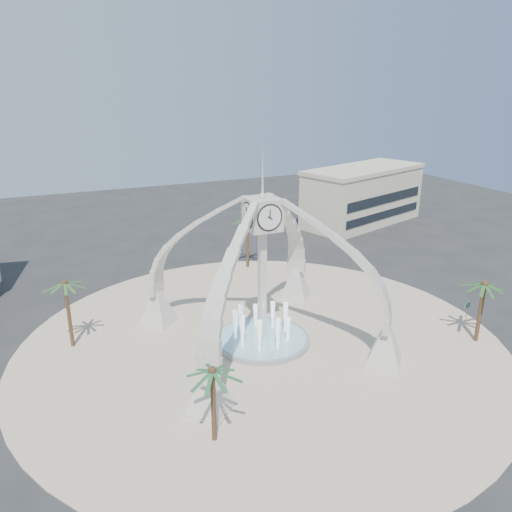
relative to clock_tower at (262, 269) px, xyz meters
name	(u,v)px	position (x,y,z in m)	size (l,w,h in m)	color
ground	(262,342)	(0.00, 0.00, -6.49)	(140.00, 140.00, 0.00)	#282828
plaza	(262,341)	(0.00, 0.00, -6.46)	(40.00, 40.00, 0.06)	beige
clock_tower	(262,269)	(0.00, 0.00, 0.00)	(17.94, 17.94, 16.30)	silver
fountain	(262,339)	(0.00, 0.00, -6.20)	(8.00, 8.00, 3.62)	#9B9B9E
building_ne	(363,195)	(30.00, 28.00, -2.18)	(21.87, 14.17, 8.60)	beige
palm_east	(485,285)	(16.46, -7.28, -1.37)	(4.10, 4.10, 5.88)	brown
palm_west	(65,284)	(-14.53, 5.70, -0.92)	(4.29, 4.29, 6.29)	brown
palm_north	(247,218)	(6.02, 16.96, -0.55)	(4.19, 4.19, 6.75)	brown
palm_south	(212,372)	(-7.76, -9.87, -1.71)	(3.27, 3.27, 5.47)	brown
street_sign	(467,309)	(17.30, -5.24, -4.55)	(0.94, 0.37, 2.71)	slate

